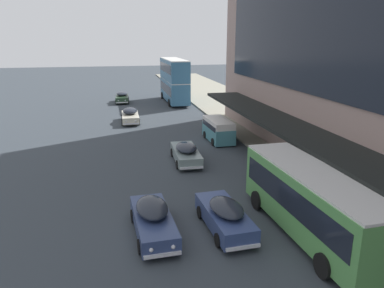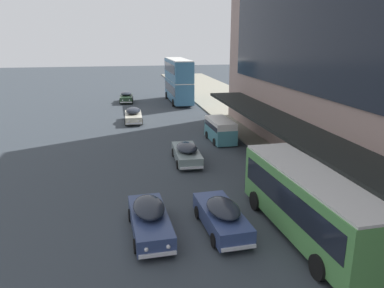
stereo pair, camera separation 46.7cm
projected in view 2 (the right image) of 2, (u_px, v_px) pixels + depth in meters
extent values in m
cube|color=#53974D|center=(309.00, 203.00, 16.84)|extent=(2.78, 9.53, 2.68)
cube|color=black|center=(310.00, 197.00, 16.75)|extent=(2.79, 8.78, 1.18)
cube|color=silver|center=(312.00, 174.00, 16.45)|extent=(2.68, 9.53, 0.12)
cube|color=black|center=(266.00, 150.00, 20.99)|extent=(1.22, 0.11, 0.36)
cylinder|color=black|center=(255.00, 201.00, 19.90)|extent=(0.29, 1.01, 1.00)
cylinder|color=black|center=(297.00, 196.00, 20.44)|extent=(0.29, 1.01, 1.00)
cylinder|color=black|center=(318.00, 267.00, 14.16)|extent=(0.29, 1.01, 1.00)
cylinder|color=black|center=(373.00, 259.00, 14.70)|extent=(0.29, 1.01, 1.00)
cube|color=teal|center=(178.00, 90.00, 52.21)|extent=(2.47, 10.28, 2.70)
cube|color=black|center=(178.00, 88.00, 52.12)|extent=(2.51, 9.46, 1.19)
cube|color=silver|center=(178.00, 80.00, 51.82)|extent=(2.38, 10.28, 0.12)
cube|color=teal|center=(178.00, 70.00, 51.44)|extent=(2.47, 10.28, 2.70)
cube|color=black|center=(178.00, 67.00, 51.35)|extent=(2.51, 9.46, 1.19)
cube|color=silver|center=(178.00, 59.00, 51.05)|extent=(2.38, 10.28, 0.12)
cube|color=black|center=(173.00, 59.00, 56.01)|extent=(1.22, 0.06, 0.36)
cylinder|color=black|center=(167.00, 95.00, 55.60)|extent=(0.25, 1.00, 1.00)
cylinder|color=black|center=(183.00, 95.00, 56.07)|extent=(0.25, 1.00, 1.00)
cylinder|color=black|center=(173.00, 103.00, 49.31)|extent=(0.25, 1.00, 1.00)
cylinder|color=black|center=(191.00, 102.00, 49.77)|extent=(0.25, 1.00, 1.00)
cube|color=gray|center=(187.00, 154.00, 27.48)|extent=(1.86, 4.72, 0.72)
ellipsoid|color=#1E232D|center=(187.00, 147.00, 27.09)|extent=(1.58, 2.62, 0.54)
cube|color=silver|center=(182.00, 148.00, 29.79)|extent=(1.61, 0.18, 0.14)
cube|color=silver|center=(192.00, 168.00, 25.28)|extent=(1.61, 0.18, 0.14)
sphere|color=silver|center=(176.00, 145.00, 29.62)|extent=(0.18, 0.18, 0.18)
sphere|color=silver|center=(188.00, 145.00, 29.76)|extent=(0.18, 0.18, 0.18)
cylinder|color=black|center=(173.00, 152.00, 28.79)|extent=(0.16, 0.64, 0.64)
cylinder|color=black|center=(195.00, 151.00, 29.05)|extent=(0.16, 0.64, 0.64)
cylinder|color=black|center=(178.00, 165.00, 26.05)|extent=(0.16, 0.64, 0.64)
cylinder|color=black|center=(201.00, 163.00, 26.31)|extent=(0.16, 0.64, 0.64)
cube|color=beige|center=(133.00, 117.00, 40.29)|extent=(1.83, 4.54, 0.70)
ellipsoid|color=#1E232D|center=(133.00, 111.00, 40.33)|extent=(1.58, 2.51, 0.66)
cube|color=silver|center=(134.00, 123.00, 38.18)|extent=(1.64, 0.16, 0.14)
cube|color=silver|center=(133.00, 115.00, 42.52)|extent=(1.64, 0.16, 0.14)
sphere|color=silver|center=(139.00, 121.00, 38.21)|extent=(0.18, 0.18, 0.18)
sphere|color=silver|center=(129.00, 121.00, 38.06)|extent=(0.18, 0.18, 0.18)
cylinder|color=black|center=(142.00, 122.00, 39.19)|extent=(0.16, 0.64, 0.64)
cylinder|color=black|center=(125.00, 122.00, 38.90)|extent=(0.16, 0.64, 0.64)
cylinder|color=black|center=(141.00, 116.00, 41.82)|extent=(0.16, 0.64, 0.64)
cylinder|color=black|center=(125.00, 117.00, 41.54)|extent=(0.16, 0.64, 0.64)
cube|color=navy|center=(150.00, 222.00, 17.41)|extent=(1.83, 4.81, 0.78)
ellipsoid|color=#1E232D|center=(149.00, 207.00, 17.45)|extent=(1.55, 2.66, 0.59)
cube|color=silver|center=(158.00, 255.00, 15.21)|extent=(1.57, 0.18, 0.14)
cube|color=silver|center=(144.00, 205.00, 19.73)|extent=(1.57, 0.18, 0.14)
sphere|color=silver|center=(168.00, 247.00, 15.26)|extent=(0.18, 0.18, 0.18)
sphere|color=silver|center=(146.00, 250.00, 15.05)|extent=(0.18, 0.18, 0.18)
cylinder|color=black|center=(173.00, 241.00, 16.30)|extent=(0.17, 0.65, 0.64)
cylinder|color=black|center=(135.00, 246.00, 15.93)|extent=(0.17, 0.65, 0.64)
cylinder|color=black|center=(162.00, 212.00, 19.04)|extent=(0.17, 0.65, 0.64)
cylinder|color=black|center=(130.00, 215.00, 18.68)|extent=(0.17, 0.65, 0.64)
cube|color=#243C28|center=(126.00, 98.00, 52.40)|extent=(1.90, 4.13, 0.73)
ellipsoid|color=#1E232D|center=(126.00, 94.00, 52.42)|extent=(1.60, 2.30, 0.55)
cube|color=silver|center=(126.00, 102.00, 50.49)|extent=(1.60, 0.21, 0.14)
cube|color=silver|center=(127.00, 97.00, 54.43)|extent=(1.60, 0.21, 0.14)
sphere|color=silver|center=(129.00, 100.00, 50.50)|extent=(0.18, 0.18, 0.18)
sphere|color=silver|center=(123.00, 100.00, 50.38)|extent=(0.18, 0.18, 0.18)
cylinder|color=black|center=(132.00, 101.00, 51.39)|extent=(0.17, 0.65, 0.64)
cylinder|color=black|center=(120.00, 102.00, 51.16)|extent=(0.17, 0.65, 0.64)
cylinder|color=black|center=(133.00, 99.00, 53.78)|extent=(0.17, 0.65, 0.64)
cylinder|color=black|center=(121.00, 99.00, 53.55)|extent=(0.17, 0.65, 0.64)
cube|color=navy|center=(221.00, 218.00, 17.78)|extent=(1.86, 4.61, 0.80)
ellipsoid|color=#1E232D|center=(223.00, 208.00, 17.39)|extent=(1.56, 2.56, 0.51)
cube|color=silver|center=(208.00, 202.00, 20.01)|extent=(1.55, 0.20, 0.14)
cube|color=silver|center=(239.00, 248.00, 15.69)|extent=(1.55, 0.20, 0.14)
sphere|color=silver|center=(200.00, 198.00, 19.79)|extent=(0.18, 0.18, 0.18)
sphere|color=silver|center=(216.00, 197.00, 20.00)|extent=(0.18, 0.18, 0.18)
cylinder|color=black|center=(197.00, 212.00, 18.98)|extent=(0.17, 0.65, 0.64)
cylinder|color=black|center=(228.00, 209.00, 19.36)|extent=(0.17, 0.65, 0.64)
cylinder|color=black|center=(214.00, 241.00, 16.36)|extent=(0.17, 0.65, 0.64)
cylinder|color=black|center=(248.00, 236.00, 16.74)|extent=(0.17, 0.65, 0.64)
cube|color=teal|center=(220.00, 133.00, 32.87)|extent=(1.86, 4.35, 1.29)
cube|color=silver|center=(220.00, 124.00, 32.65)|extent=(1.83, 4.26, 0.83)
cube|color=black|center=(220.00, 125.00, 32.67)|extent=(1.89, 3.92, 0.41)
ellipsoid|color=teal|center=(214.00, 126.00, 34.80)|extent=(1.63, 0.64, 1.11)
cylinder|color=black|center=(207.00, 135.00, 33.97)|extent=(0.18, 0.64, 0.64)
cylinder|color=black|center=(225.00, 134.00, 34.34)|extent=(0.18, 0.64, 0.64)
cylinder|color=black|center=(215.00, 142.00, 31.63)|extent=(0.18, 0.64, 0.64)
cylinder|color=black|center=(234.00, 141.00, 32.00)|extent=(0.18, 0.64, 0.64)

